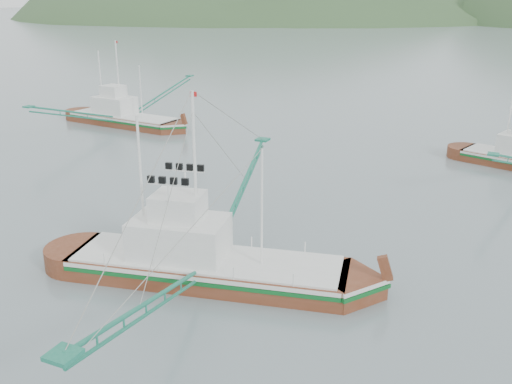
% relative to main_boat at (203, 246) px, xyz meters
% --- Properties ---
extents(ground, '(1200.00, 1200.00, 0.00)m').
position_rel_main_boat_xyz_m(ground, '(-0.09, 1.86, -2.22)').
color(ground, slate).
rests_on(ground, ground).
extents(main_boat, '(17.63, 30.57, 12.51)m').
position_rel_main_boat_xyz_m(main_boat, '(0.00, 0.00, 0.00)').
color(main_boat, '#602914').
rests_on(main_boat, ground).
extents(bg_boat_left, '(16.57, 29.25, 11.88)m').
position_rel_main_boat_xyz_m(bg_boat_left, '(-31.57, 33.81, -0.47)').
color(bg_boat_left, '#602914').
rests_on(bg_boat_left, ground).
extents(headland_left, '(448.00, 308.00, 210.00)m').
position_rel_main_boat_xyz_m(headland_left, '(-180.09, 361.86, -2.22)').
color(headland_left, '#2F4D27').
rests_on(headland_left, ground).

